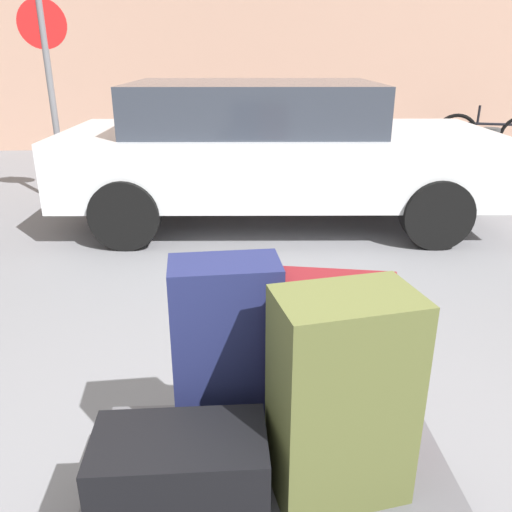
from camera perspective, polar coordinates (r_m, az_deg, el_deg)
The scene contains 10 objects.
luggage_cart at distance 1.99m, azimuth 1.78°, elevation -24.63°, with size 1.25×0.85×0.34m.
suitcase_olive_center at distance 1.71m, azimuth 9.30°, elevation -14.99°, with size 0.42×0.27×0.71m, color #4C5128.
suitcase_navy_rear_left at distance 1.92m, azimuth -3.25°, elevation -10.36°, with size 0.38×0.22×0.70m, color #191E47.
suitcase_maroon_front_right at distance 1.91m, azimuth 8.42°, elevation -11.71°, with size 0.40×0.24×0.65m, color maroon.
duffel_bag_black_stacked_top at distance 1.77m, azimuth -8.18°, elevation -22.43°, with size 0.53×0.29×0.28m, color black.
parked_car at distance 5.50m, azimuth 1.72°, elevation 11.56°, with size 4.37×2.06×1.42m.
bicycle_leaning at distance 9.90m, azimuth 23.99°, elevation 11.92°, with size 1.71×0.54×0.96m.
bollard_kerb_near at distance 7.88m, azimuth 14.77°, elevation 10.81°, with size 0.24×0.24×0.69m, color #383838.
bollard_kerb_mid at distance 8.40m, azimuth 23.96°, elevation 10.31°, with size 0.24×0.24×0.69m, color #383838.
no_parking_sign at distance 6.36m, azimuth -21.52°, elevation 17.12°, with size 0.50×0.08×2.22m.
Camera 1 is at (-0.12, -1.37, 1.70)m, focal length 36.71 mm.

